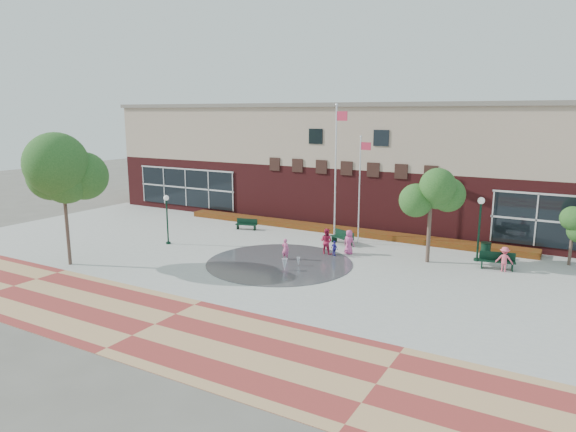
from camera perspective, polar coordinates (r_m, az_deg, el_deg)
The scene contains 24 objects.
ground at distance 27.19m, azimuth -4.21°, elevation -6.84°, with size 120.00×120.00×0.00m, color #666056.
plaza_concrete at distance 30.44m, azimuth 0.00°, elevation -4.79°, with size 46.00×18.00×0.01m, color #A8A8A0.
paver_band at distance 22.11m, azimuth -14.57°, elevation -11.59°, with size 46.00×6.00×0.01m, color #9A322D.
splash_pad at distance 29.61m, azimuth -0.96°, elevation -5.27°, with size 8.40×8.40×0.01m, color #383A3D.
library_building at distance 41.65m, azimuth 9.28°, elevation 5.97°, with size 44.40×10.40×9.20m.
flower_bed at distance 37.01m, azimuth 5.84°, elevation -1.91°, with size 26.00×1.20×0.40m, color #940806.
flagpole_left at distance 34.10m, azimuth 5.37°, elevation 5.58°, with size 1.01×0.45×9.08m.
flagpole_right at distance 33.43m, azimuth 8.01°, elevation 3.49°, with size 0.85×0.30×7.08m.
lamp_left at distance 34.30m, azimuth -13.30°, elevation 0.22°, with size 0.34×0.34×3.26m.
lamp_right at distance 31.46m, azimuth 20.52°, elevation -0.60°, with size 0.40×0.40×3.78m.
bench_left at distance 37.97m, azimuth -4.65°, elevation -1.15°, with size 1.66×0.81×0.81m.
bench_mid at distance 33.87m, azimuth 6.03°, elevation -2.67°, with size 1.84×1.21×0.90m.
bench_right at distance 30.66m, azimuth 22.20°, elevation -4.96°, with size 1.95×0.87×0.95m.
trash_can at distance 32.53m, azimuth 21.10°, elevation -3.59°, with size 0.61×0.61×1.00m.
tree_big_left at distance 30.91m, azimuth -23.76°, elevation 4.08°, with size 4.44×4.44×7.10m.
tree_mid at distance 30.03m, azimuth 15.59°, elevation 2.20°, with size 3.18×3.18×5.37m.
tree_small_right at distance 32.75m, azimuth 29.13°, elevation -0.80°, with size 1.92×1.92×3.27m.
water_jet_a at distance 28.22m, azimuth -0.38°, elevation -6.12°, with size 0.34×0.34×0.65m, color white.
water_jet_b at distance 29.07m, azimuth 1.16°, elevation -5.59°, with size 0.22×0.22×0.49m, color white.
child_splash at distance 30.13m, azimuth -0.29°, elevation -3.71°, with size 0.47×0.31×1.28m, color #E65C95.
adult_red at distance 31.36m, azimuth 4.27°, elevation -2.82°, with size 0.78×0.61×1.61m, color #C02248.
adult_pink at distance 31.52m, azimuth 6.79°, elevation -2.89°, with size 0.74×0.48×1.51m, color #DC4F96.
child_blue at distance 30.98m, azimuth 5.18°, elevation -3.63°, with size 0.57×0.24×0.97m, color #3428A2.
person_bench at distance 30.25m, azimuth 22.91°, elevation -4.47°, with size 0.90×0.52×1.39m, color #F25870.
Camera 1 is at (14.47, -21.38, 8.53)m, focal length 32.00 mm.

